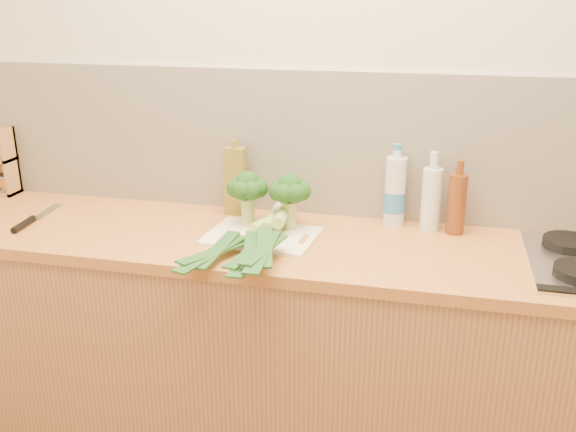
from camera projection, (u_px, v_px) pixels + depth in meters
The scene contains 13 objects.
room_shell at pixel (320, 145), 2.37m from camera, with size 3.50×3.50×3.50m.
counter at pixel (302, 354), 2.35m from camera, with size 3.20×0.62×0.90m.
chopping_board at pixel (262, 236), 2.22m from camera, with size 0.37×0.27×0.01m, color white.
broccoli_left at pixel (247, 188), 2.27m from camera, with size 0.15×0.15×0.20m.
broccoli_right at pixel (290, 191), 2.23m from camera, with size 0.15×0.15×0.20m.
leek_front at pixel (252, 230), 2.19m from camera, with size 0.23×0.65×0.04m.
leek_mid at pixel (265, 230), 2.14m from camera, with size 0.11×0.64×0.04m.
leek_back at pixel (278, 224), 2.15m from camera, with size 0.12×0.68×0.04m.
chefs_knife at pixel (30, 221), 2.35m from camera, with size 0.06×0.34×0.02m.
oil_tin at pixel (236, 181), 2.42m from camera, with size 0.08×0.05×0.29m.
glass_bottle at pixel (431, 198), 2.26m from camera, with size 0.07×0.07×0.29m.
amber_bottle at pixel (457, 203), 2.23m from camera, with size 0.06×0.06×0.26m.
water_bottle at pixel (395, 193), 2.31m from camera, with size 0.08×0.08×0.28m.
Camera 1 is at (0.43, -0.80, 1.71)m, focal length 40.00 mm.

